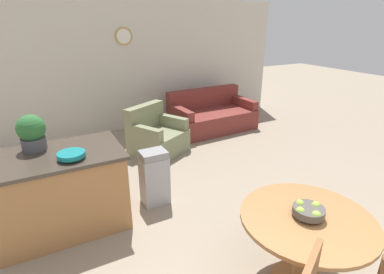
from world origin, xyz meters
TOP-DOWN VIEW (x-y plane):
  - wall_back at (0.00, 5.99)m, footprint 8.00×0.09m
  - dining_table at (0.35, 1.08)m, footprint 1.13×1.13m
  - fruit_bowl at (0.35, 1.08)m, footprint 0.26×0.26m
  - kitchen_island at (-1.43, 2.96)m, footprint 1.40×0.89m
  - teal_bowl at (-1.28, 2.74)m, footprint 0.28×0.28m
  - potted_plant at (-1.61, 3.19)m, footprint 0.30×0.30m
  - trash_bin at (-0.32, 2.94)m, footprint 0.34×0.27m
  - couch at (1.85, 5.08)m, footprint 1.83×1.07m
  - armchair at (0.31, 4.46)m, footprint 1.14×1.12m

SIDE VIEW (x-z plane):
  - armchair at x=0.31m, z-range -0.14..0.71m
  - couch at x=1.85m, z-range -0.13..0.71m
  - trash_bin at x=-0.32m, z-range 0.00..0.74m
  - kitchen_island at x=-1.43m, z-range 0.00..0.94m
  - dining_table at x=0.35m, z-range 0.20..0.92m
  - fruit_bowl at x=0.35m, z-range 0.73..0.85m
  - teal_bowl at x=-1.28m, z-range 0.94..1.02m
  - potted_plant at x=-1.61m, z-range 0.94..1.34m
  - wall_back at x=0.00m, z-range 0.00..2.70m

